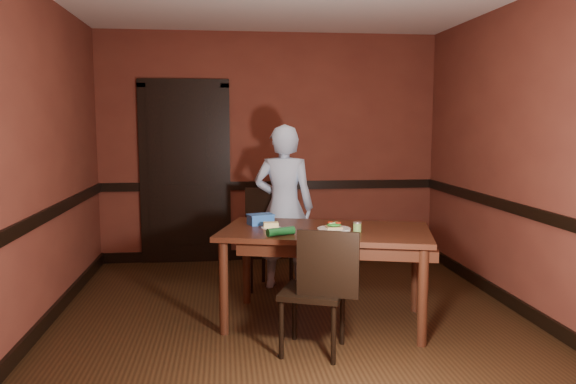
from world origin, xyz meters
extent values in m
cube|color=black|center=(0.00, 0.00, 0.00)|extent=(4.00, 4.50, 0.01)
cube|color=#60291D|center=(0.00, 2.25, 1.35)|extent=(4.00, 0.02, 2.70)
cube|color=#60291D|center=(0.00, -2.25, 1.35)|extent=(4.00, 0.02, 2.70)
cube|color=#60291D|center=(-2.00, 0.00, 1.35)|extent=(0.02, 4.50, 2.70)
cube|color=#60291D|center=(2.00, 0.00, 1.35)|extent=(0.02, 4.50, 2.70)
cube|color=black|center=(0.00, 2.23, 0.90)|extent=(4.00, 0.03, 0.10)
cube|color=black|center=(-1.99, 0.00, 0.90)|extent=(0.03, 4.50, 0.10)
cube|color=black|center=(1.99, 0.00, 0.90)|extent=(0.03, 4.50, 0.10)
cube|color=black|center=(0.00, 2.23, 0.06)|extent=(4.00, 0.03, 0.12)
cube|color=black|center=(-1.99, 0.00, 0.06)|extent=(0.03, 4.50, 0.12)
cube|color=black|center=(1.99, 0.00, 0.06)|extent=(0.03, 4.50, 0.12)
cube|color=black|center=(-1.00, 2.21, 1.02)|extent=(0.85, 0.04, 2.05)
cube|color=black|center=(-1.48, 2.23, 1.02)|extent=(0.10, 0.06, 2.15)
cube|color=black|center=(-0.52, 2.23, 1.02)|extent=(0.10, 0.06, 2.15)
cube|color=black|center=(-1.00, 2.23, 2.10)|extent=(1.05, 0.06, 0.10)
cube|color=#33170C|center=(0.27, 0.00, 0.39)|extent=(1.86, 1.35, 0.78)
imported|color=#A7BED9|center=(0.04, 1.04, 0.81)|extent=(0.67, 0.52, 1.63)
cylinder|color=silver|center=(0.33, -0.05, 0.79)|extent=(0.27, 0.27, 0.01)
cube|color=tan|center=(0.33, -0.05, 0.81)|extent=(0.12, 0.11, 0.02)
ellipsoid|color=#268827|center=(0.33, -0.05, 0.83)|extent=(0.11, 0.10, 0.03)
cylinder|color=#B72711|center=(0.30, -0.04, 0.85)|extent=(0.05, 0.05, 0.01)
cylinder|color=#B72711|center=(0.36, -0.06, 0.85)|extent=(0.05, 0.05, 0.01)
cylinder|color=#96B968|center=(0.30, -0.08, 0.85)|extent=(0.03, 0.03, 0.01)
cylinder|color=#96B968|center=(0.35, -0.03, 0.85)|extent=(0.03, 0.03, 0.01)
cylinder|color=#96B968|center=(0.33, -0.05, 0.85)|extent=(0.03, 0.03, 0.01)
cylinder|color=olive|center=(0.50, -0.13, 0.82)|extent=(0.06, 0.06, 0.07)
cylinder|color=#B2B2AE|center=(0.50, -0.13, 0.86)|extent=(0.07, 0.07, 0.01)
cylinder|color=silver|center=(-0.17, 0.09, 0.79)|extent=(0.16, 0.16, 0.01)
cube|color=#EED777|center=(-0.17, 0.09, 0.81)|extent=(0.12, 0.08, 0.04)
cube|color=#2A61B5|center=(-0.24, 0.28, 0.82)|extent=(0.23, 0.19, 0.08)
cube|color=#2A61B5|center=(-0.24, 0.28, 0.87)|extent=(0.25, 0.20, 0.01)
cylinder|color=#0D3815|center=(-0.12, -0.22, 0.82)|extent=(0.23, 0.15, 0.06)
camera|label=1|loc=(-0.55, -4.43, 1.64)|focal=35.00mm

